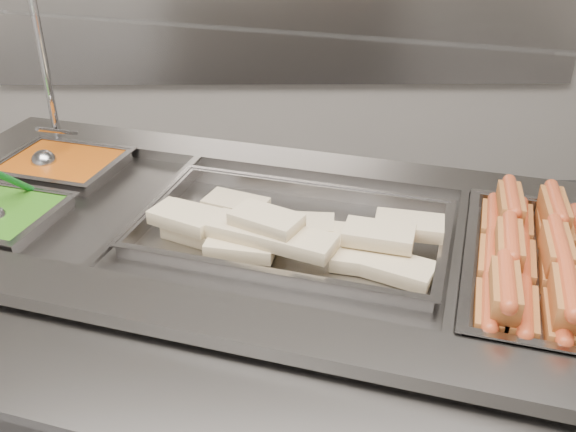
{
  "coord_description": "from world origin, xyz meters",
  "views": [
    {
      "loc": [
        -0.01,
        -0.83,
        1.66
      ],
      "look_at": [
        -0.0,
        0.45,
        0.93
      ],
      "focal_mm": 40.0,
      "sensor_mm": 36.0,
      "label": 1
    }
  ],
  "objects_px": {
    "pan_wraps": "(292,235)",
    "steam_counter": "(270,368)",
    "sneeze_guard": "(295,40)",
    "ladle": "(45,160)",
    "pan_hotdogs": "(550,281)"
  },
  "relations": [
    {
      "from": "pan_wraps",
      "to": "steam_counter",
      "type": "bearing_deg",
      "value": 162.79
    },
    {
      "from": "sneeze_guard",
      "to": "ladle",
      "type": "xyz_separation_m",
      "value": [
        -0.69,
        0.12,
        -0.36
      ]
    },
    {
      "from": "sneeze_guard",
      "to": "ladle",
      "type": "distance_m",
      "value": 0.79
    },
    {
      "from": "pan_hotdogs",
      "to": "pan_wraps",
      "type": "distance_m",
      "value": 0.57
    },
    {
      "from": "sneeze_guard",
      "to": "steam_counter",
      "type": "bearing_deg",
      "value": -107.21
    },
    {
      "from": "pan_wraps",
      "to": "ladle",
      "type": "xyz_separation_m",
      "value": [
        -0.68,
        0.35,
        0.03
      ]
    },
    {
      "from": "sneeze_guard",
      "to": "ladle",
      "type": "bearing_deg",
      "value": 170.11
    },
    {
      "from": "pan_hotdogs",
      "to": "ladle",
      "type": "bearing_deg",
      "value": 157.1
    },
    {
      "from": "steam_counter",
      "to": "sneeze_guard",
      "type": "height_order",
      "value": "sneeze_guard"
    },
    {
      "from": "steam_counter",
      "to": "pan_wraps",
      "type": "relative_size",
      "value": 2.66
    },
    {
      "from": "steam_counter",
      "to": "ladle",
      "type": "bearing_deg",
      "value": 151.99
    },
    {
      "from": "sneeze_guard",
      "to": "pan_hotdogs",
      "type": "relative_size",
      "value": 2.66
    },
    {
      "from": "steam_counter",
      "to": "ladle",
      "type": "relative_size",
      "value": 10.55
    },
    {
      "from": "sneeze_guard",
      "to": "pan_hotdogs",
      "type": "xyz_separation_m",
      "value": [
        0.54,
        -0.4,
        -0.41
      ]
    },
    {
      "from": "steam_counter",
      "to": "pan_wraps",
      "type": "bearing_deg",
      "value": -17.21
    }
  ]
}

